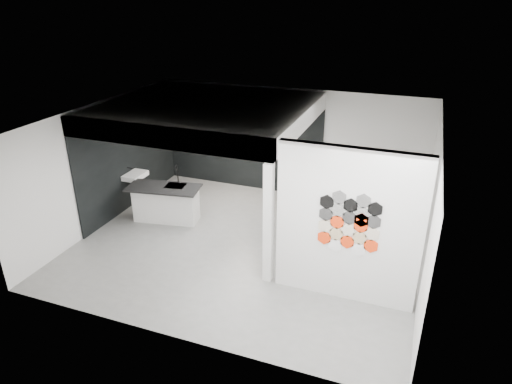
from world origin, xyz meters
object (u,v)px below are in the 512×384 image
object	(u,v)px
kettle	(280,143)
bottle_dark	(226,137)
glass_vase	(293,144)
kitchen_island	(166,202)
partition_panel	(348,227)
wall_basin	(135,176)
utensil_cup	(215,136)
glass_bowl	(293,146)
stockpot	(215,135)

from	to	relation	value
kettle	bottle_dark	xyz separation A→B (m)	(-1.51, 0.00, 0.01)
glass_vase	bottle_dark	world-z (taller)	bottle_dark
glass_vase	kitchen_island	bearing A→B (deg)	-134.33
kitchen_island	kettle	bearing A→B (deg)	40.37
partition_panel	bottle_dark	bearing A→B (deg)	135.43
wall_basin	bottle_dark	world-z (taller)	bottle_dark
utensil_cup	kitchen_island	bearing A→B (deg)	-93.99
wall_basin	utensil_cup	bearing A→B (deg)	59.80
glass_bowl	bottle_dark	bearing A→B (deg)	180.00
partition_panel	stockpot	distance (m)	5.76
kettle	utensil_cup	world-z (taller)	kettle
stockpot	bottle_dark	size ratio (longest dim) A/B	1.25
wall_basin	glass_vase	world-z (taller)	glass_vase
glass_bowl	bottle_dark	size ratio (longest dim) A/B	0.74
partition_panel	bottle_dark	size ratio (longest dim) A/B	16.22
wall_basin	kettle	xyz separation A→B (m)	(3.05, 2.07, 0.55)
partition_panel	kettle	distance (m)	4.56
kitchen_island	glass_bowl	distance (m)	3.49
stockpot	bottle_dark	xyz separation A→B (m)	(0.34, 0.00, -0.00)
kitchen_island	utensil_cup	bearing A→B (deg)	76.27
wall_basin	stockpot	bearing A→B (deg)	59.85
partition_panel	stockpot	bearing A→B (deg)	137.82
kitchen_island	kettle	distance (m)	3.28
kettle	glass_bowl	world-z (taller)	kettle
bottle_dark	wall_basin	bearing A→B (deg)	-126.73
stockpot	glass_vase	distance (m)	2.19
stockpot	glass_bowl	world-z (taller)	stockpot
kitchen_island	bottle_dark	distance (m)	2.64
kitchen_island	stockpot	xyz separation A→B (m)	(0.17, 2.41, 0.96)
wall_basin	glass_vase	bearing A→B (deg)	31.35
partition_panel	glass_bowl	distance (m)	4.39
wall_basin	stockpot	world-z (taller)	stockpot
kitchen_island	glass_vase	size ratio (longest dim) A/B	11.20
bottle_dark	partition_panel	bearing A→B (deg)	-44.57
glass_vase	bottle_dark	size ratio (longest dim) A/B	0.91
kettle	wall_basin	bearing A→B (deg)	-161.62
kitchen_island	utensil_cup	xyz separation A→B (m)	(0.17, 2.41, 0.92)
wall_basin	glass_vase	distance (m)	4.01
glass_vase	utensil_cup	size ratio (longest dim) A/B	1.43
partition_panel	stockpot	size ratio (longest dim) A/B	13.00
glass_vase	wall_basin	bearing A→B (deg)	-148.65
kitchen_island	glass_bowl	xyz separation A→B (m)	(2.36, 2.41, 0.91)
partition_panel	glass_vase	bearing A→B (deg)	118.23
utensil_cup	stockpot	bearing A→B (deg)	180.00
kitchen_island	stockpot	world-z (taller)	stockpot
partition_panel	kitchen_island	distance (m)	4.76
kitchen_island	glass_vase	distance (m)	3.50
partition_panel	glass_vase	size ratio (longest dim) A/B	17.76
stockpot	glass_vase	bearing A→B (deg)	0.00
stockpot	kettle	size ratio (longest dim) A/B	1.17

